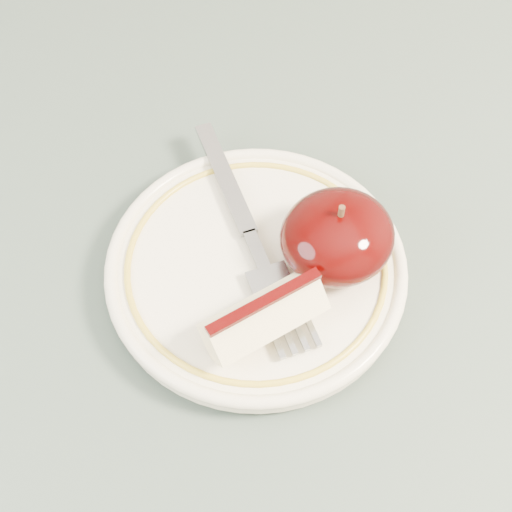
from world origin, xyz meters
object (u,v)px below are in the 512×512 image
plate (256,268)px  apple_half (337,236)px  table (304,413)px  fork (250,234)px

plate → apple_half: bearing=-24.6°
table → plate: bearing=87.9°
apple_half → fork: size_ratio=0.38×
table → plate: 0.12m
table → apple_half: apple_half is taller
plate → fork: 0.02m
plate → table: bearing=-92.1°
apple_half → fork: apple_half is taller
table → plate: size_ratio=4.54×
apple_half → fork: bearing=134.3°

